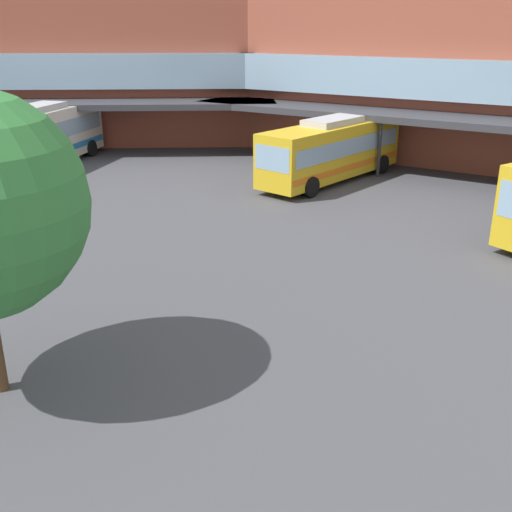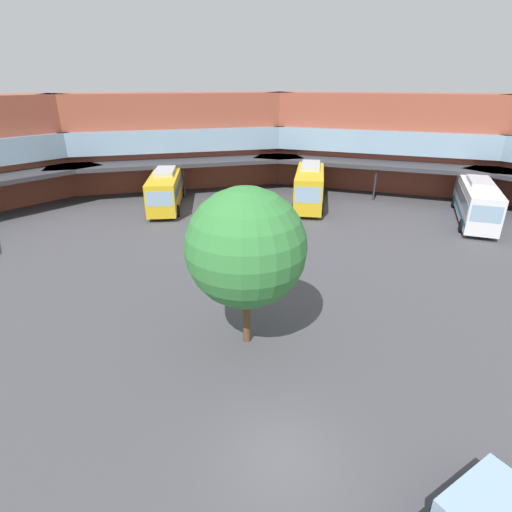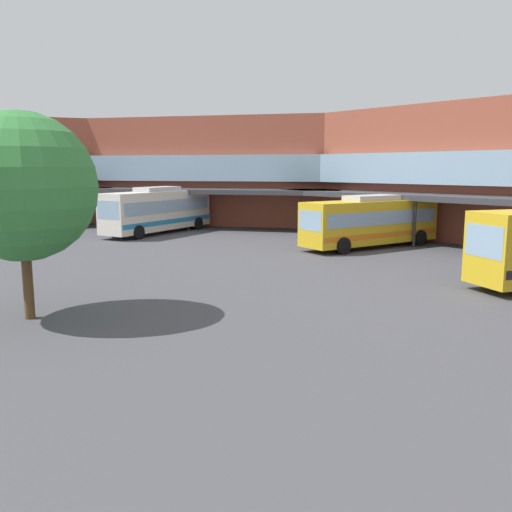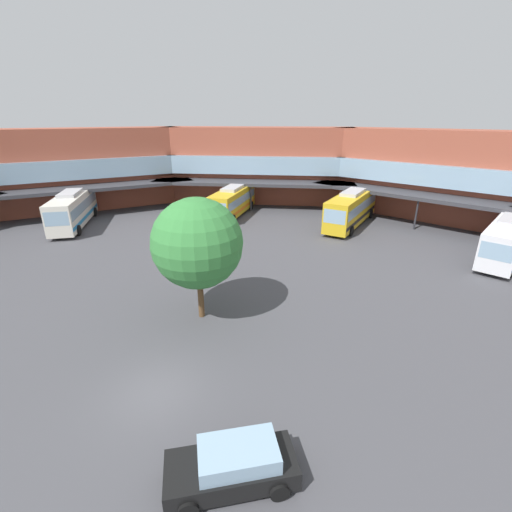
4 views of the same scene
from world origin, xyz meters
The scene contains 4 objects.
station_building centered at (0.00, 21.39, 5.14)m, with size 86.85×56.26×10.22m.
bus_2 centered at (-25.31, 17.47, 1.97)m, with size 8.73×10.83×3.90m.
bus_3 centered at (-11.01, 28.72, 1.83)m, with size 4.07×10.99×3.62m.
plaza_tree centered at (-1.62, 6.48, 4.81)m, with size 5.32×5.32×7.48m.
Camera 3 is at (19.18, 6.04, 5.47)m, focal length 37.58 mm.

